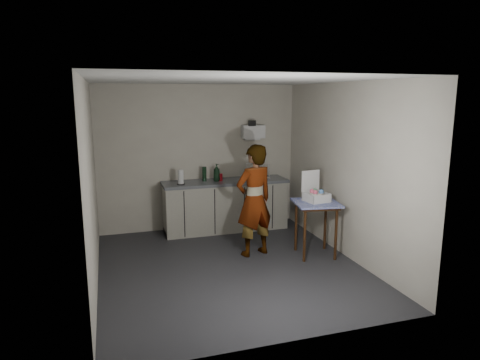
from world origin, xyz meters
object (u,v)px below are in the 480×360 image
object	(u,v)px
dish_rack	(257,175)
bakery_box	(316,195)
side_table	(316,209)
soap_bottle	(217,173)
standing_man	(254,201)
soda_can	(221,177)
paper_towel	(181,178)
dark_bottle	(204,174)
kitchen_counter	(225,207)

from	to	relation	value
dish_rack	bakery_box	bearing A→B (deg)	-77.34
side_table	dish_rack	world-z (taller)	dish_rack
soap_bottle	dish_rack	xyz separation A→B (m)	(0.78, 0.04, -0.09)
standing_man	bakery_box	world-z (taller)	standing_man
soda_can	bakery_box	bearing A→B (deg)	-56.00
dish_rack	bakery_box	world-z (taller)	bakery_box
paper_towel	dish_rack	bearing A→B (deg)	5.20
soap_bottle	dark_bottle	bearing A→B (deg)	162.13
standing_man	dark_bottle	xyz separation A→B (m)	(-0.45, 1.40, 0.19)
standing_man	soap_bottle	bearing A→B (deg)	-95.63
soda_can	bakery_box	world-z (taller)	bakery_box
soda_can	dark_bottle	distance (m)	0.29
soap_bottle	paper_towel	xyz separation A→B (m)	(-0.66, -0.10, -0.04)
paper_towel	side_table	bearing A→B (deg)	-40.85
soap_bottle	bakery_box	bearing A→B (deg)	-54.16
dark_bottle	dish_rack	world-z (taller)	dish_rack
side_table	paper_towel	xyz separation A→B (m)	(-1.78, 1.54, 0.30)
soda_can	paper_towel	world-z (taller)	paper_towel
side_table	dish_rack	xyz separation A→B (m)	(-0.35, 1.67, 0.24)
paper_towel	bakery_box	xyz separation A→B (m)	(1.79, -1.48, -0.09)
dark_bottle	paper_towel	world-z (taller)	dark_bottle
side_table	paper_towel	bearing A→B (deg)	148.55
soap_bottle	bakery_box	xyz separation A→B (m)	(1.14, -1.57, -0.13)
standing_man	dark_bottle	distance (m)	1.48
soap_bottle	dish_rack	distance (m)	0.78
kitchen_counter	dish_rack	bearing A→B (deg)	3.01
side_table	dark_bottle	bearing A→B (deg)	137.44
dish_rack	bakery_box	xyz separation A→B (m)	(0.36, -1.61, -0.04)
kitchen_counter	dish_rack	world-z (taller)	dish_rack
soap_bottle	soda_can	size ratio (longest dim) A/B	2.36
standing_man	soap_bottle	distance (m)	1.37
soap_bottle	dish_rack	world-z (taller)	soap_bottle
standing_man	paper_towel	size ratio (longest dim) A/B	6.75
soap_bottle	bakery_box	size ratio (longest dim) A/B	0.69
dish_rack	dark_bottle	bearing A→B (deg)	178.13
soap_bottle	soda_can	world-z (taller)	soap_bottle
bakery_box	dark_bottle	bearing A→B (deg)	120.90
kitchen_counter	paper_towel	distance (m)	1.02
kitchen_counter	soda_can	xyz separation A→B (m)	(-0.08, 0.00, 0.55)
soap_bottle	soda_can	xyz separation A→B (m)	(0.07, 0.00, -0.09)
soda_can	bakery_box	size ratio (longest dim) A/B	0.29
soap_bottle	paper_towel	size ratio (longest dim) A/B	1.23
side_table	standing_man	distance (m)	0.94
soap_bottle	dark_bottle	xyz separation A→B (m)	(-0.21, 0.07, -0.03)
paper_towel	dish_rack	distance (m)	1.44
kitchen_counter	side_table	size ratio (longest dim) A/B	2.68
kitchen_counter	bakery_box	size ratio (longest dim) A/B	4.98
side_table	soap_bottle	size ratio (longest dim) A/B	2.70
standing_man	paper_towel	world-z (taller)	standing_man
side_table	bakery_box	xyz separation A→B (m)	(0.01, 0.06, 0.21)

